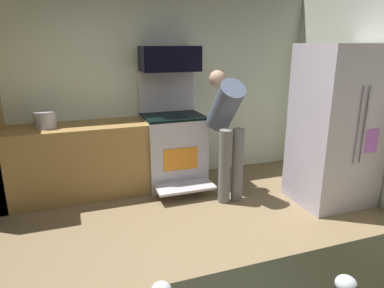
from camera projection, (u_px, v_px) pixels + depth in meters
ground_plane at (195, 278)px, 2.82m from camera, size 5.20×4.80×0.02m
wall_back at (135, 86)px, 4.57m from camera, size 5.20×0.12×2.60m
lower_cabinet_run at (71, 162)px, 4.20m from camera, size 2.40×0.60×0.90m
oven_range at (173, 147)px, 4.58m from camera, size 0.76×0.97×1.50m
microwave at (170, 59)px, 4.34m from camera, size 0.74×0.38×0.31m
refrigerator at (336, 126)px, 3.96m from camera, size 0.85×0.75×1.84m
person_cook at (227, 125)px, 4.08m from camera, size 0.31×0.68×1.53m
wine_glass_mid at (346, 286)px, 1.23m from camera, size 0.08×0.08×0.15m
stock_pot at (45, 120)px, 3.97m from camera, size 0.24×0.24×0.19m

